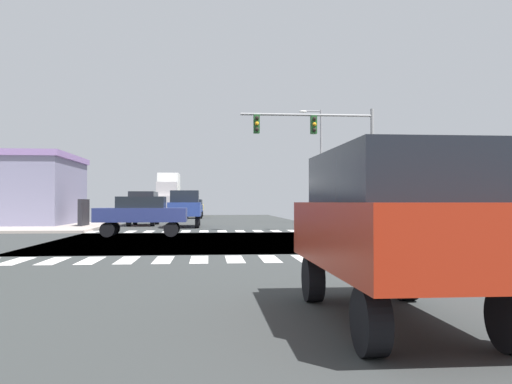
{
  "coord_description": "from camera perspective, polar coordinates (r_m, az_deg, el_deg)",
  "views": [
    {
      "loc": [
        -0.48,
        -22.52,
        1.63
      ],
      "look_at": [
        2.04,
        6.07,
        2.16
      ],
      "focal_mm": 37.62,
      "sensor_mm": 36.0,
      "label": 1
    }
  ],
  "objects": [
    {
      "name": "crosswalk_near",
      "position": [
        15.31,
        -4.16,
        -7.15
      ],
      "size": [
        13.5,
        2.0,
        0.01
      ],
      "color": "white",
      "rests_on": "ground"
    },
    {
      "name": "sidewalk_corner_nw",
      "position": [
        36.75,
        -24.99,
        -3.39
      ],
      "size": [
        12.0,
        12.0,
        0.14
      ],
      "color": "#A69991",
      "rests_on": "ground"
    },
    {
      "name": "sidewalk_corner_ne",
      "position": [
        37.09,
        16.31,
        -3.43
      ],
      "size": [
        12.0,
        12.0,
        0.14
      ],
      "color": "#A09B91",
      "rests_on": "ground"
    },
    {
      "name": "suv_crossing_2",
      "position": [
        38.02,
        -11.86,
        -1.39
      ],
      "size": [
        1.96,
        4.6,
        2.34
      ],
      "rotation": [
        0.0,
        0.0,
        3.14
      ],
      "color": "black",
      "rests_on": "ground"
    },
    {
      "name": "sedan_inner_4",
      "position": [
        61.38,
        -6.46,
        -1.54
      ],
      "size": [
        1.8,
        4.3,
        1.88
      ],
      "rotation": [
        0.0,
        0.0,
        3.14
      ],
      "color": "black",
      "rests_on": "ground"
    },
    {
      "name": "pickup_middle_2",
      "position": [
        35.01,
        -7.52,
        -1.61
      ],
      "size": [
        2.0,
        5.1,
        2.35
      ],
      "rotation": [
        0.0,
        0.0,
        3.14
      ],
      "color": "black",
      "rests_on": "ground"
    },
    {
      "name": "sedan_queued_2",
      "position": [
        53.9,
        -6.65,
        -1.6
      ],
      "size": [
        1.8,
        4.3,
        1.88
      ],
      "rotation": [
        0.0,
        0.0,
        3.14
      ],
      "color": "black",
      "rests_on": "ground"
    },
    {
      "name": "street_lamp",
      "position": [
        41.11,
        6.63,
        3.82
      ],
      "size": [
        1.78,
        0.32,
        8.65
      ],
      "color": "gray",
      "rests_on": "ground"
    },
    {
      "name": "crosswalk_far",
      "position": [
        29.87,
        -4.59,
        -4.18
      ],
      "size": [
        13.5,
        2.0,
        0.01
      ],
      "color": "white",
      "rests_on": "ground"
    },
    {
      "name": "box_truck_outer_1",
      "position": [
        60.78,
        -9.3,
        -0.17
      ],
      "size": [
        2.4,
        7.2,
        4.85
      ],
      "rotation": [
        0.0,
        0.0,
        3.14
      ],
      "color": "black",
      "rests_on": "ground"
    },
    {
      "name": "ground",
      "position": [
        22.59,
        -3.81,
        -5.26
      ],
      "size": [
        90.0,
        90.0,
        0.05
      ],
      "color": "#313434"
    },
    {
      "name": "traffic_signal_mast",
      "position": [
        30.17,
        7.05,
        5.56
      ],
      "size": [
        7.52,
        0.55,
        6.87
      ],
      "color": "gray",
      "rests_on": "ground"
    },
    {
      "name": "sedan_nearside_1",
      "position": [
        26.22,
        -12.1,
        -2.16
      ],
      "size": [
        4.3,
        1.8,
        1.88
      ],
      "rotation": [
        0.0,
        0.0,
        4.71
      ],
      "color": "black",
      "rests_on": "ground"
    },
    {
      "name": "suv_farside_1",
      "position": [
        7.53,
        14.26,
        -2.8
      ],
      "size": [
        1.96,
        4.6,
        2.34
      ],
      "color": "black",
      "rests_on": "ground"
    }
  ]
}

